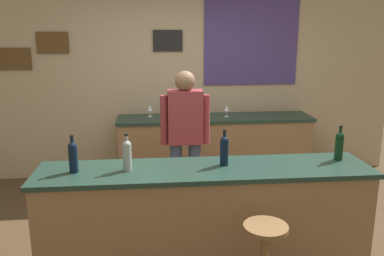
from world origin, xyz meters
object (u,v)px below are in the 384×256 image
at_px(bar_stool, 265,253).
at_px(coffee_mug, 201,115).
at_px(wine_bottle_b, 127,154).
at_px(wine_glass_a, 150,108).
at_px(wine_bottle_c, 224,149).
at_px(wine_glass_b, 227,109).
at_px(bartender, 185,136).
at_px(wine_bottle_a, 73,156).
at_px(wine_bottle_d, 339,145).

relative_size(bar_stool, coffee_mug, 5.44).
bearing_deg(wine_bottle_b, wine_glass_a, 85.35).
xyz_separation_m(wine_bottle_c, wine_glass_b, (0.39, 1.98, -0.05)).
xyz_separation_m(bartender, coffee_mug, (0.28, 1.00, 0.01)).
height_order(wine_bottle_b, wine_glass_b, wine_bottle_b).
relative_size(wine_glass_a, wine_glass_b, 1.00).
height_order(wine_bottle_a, wine_bottle_d, same).
relative_size(wine_bottle_b, coffee_mug, 2.45).
height_order(wine_bottle_b, wine_bottle_d, same).
height_order(wine_bottle_c, wine_glass_a, wine_bottle_c).
bearing_deg(bartender, wine_bottle_b, -119.31).
bearing_deg(bar_stool, wine_bottle_c, 107.03).
height_order(bar_stool, wine_bottle_b, wine_bottle_b).
xyz_separation_m(bartender, wine_bottle_b, (-0.55, -0.97, 0.12)).
xyz_separation_m(wine_bottle_a, wine_glass_a, (0.60, 2.15, -0.05)).
height_order(wine_bottle_c, wine_bottle_d, same).
relative_size(bartender, wine_glass_a, 10.45).
bearing_deg(wine_bottle_d, wine_glass_b, 107.91).
relative_size(wine_bottle_c, wine_bottle_d, 1.00).
bearing_deg(bar_stool, wine_bottle_b, 149.81).
bearing_deg(wine_bottle_a, wine_glass_a, 74.49).
xyz_separation_m(wine_bottle_a, wine_glass_b, (1.61, 2.04, -0.05)).
relative_size(wine_bottle_b, wine_glass_b, 1.97).
bearing_deg(wine_glass_b, wine_bottle_c, -101.02).
distance_m(wine_bottle_c, coffee_mug, 1.92).
bearing_deg(coffee_mug, bartender, -105.79).
xyz_separation_m(wine_bottle_a, coffee_mug, (1.25, 1.98, -0.11)).
bearing_deg(bartender, wine_glass_b, 59.07).
bearing_deg(bartender, wine_bottle_a, -134.81).
distance_m(bar_stool, wine_bottle_c, 0.89).
distance_m(bar_stool, wine_bottle_b, 1.29).
bearing_deg(wine_bottle_d, bar_stool, -140.87).
bearing_deg(wine_glass_a, bartender, -72.43).
distance_m(bartender, wine_bottle_b, 1.12).
relative_size(wine_bottle_b, wine_glass_a, 1.97).
distance_m(bar_stool, coffee_mug, 2.60).
bearing_deg(coffee_mug, wine_bottle_c, -90.97).
bearing_deg(wine_bottle_c, wine_glass_a, 106.57).
relative_size(wine_bottle_a, wine_glass_a, 1.97).
relative_size(bar_stool, wine_bottle_c, 2.22).
height_order(wine_bottle_d, coffee_mug, wine_bottle_d).
distance_m(wine_bottle_d, coffee_mug, 2.13).
xyz_separation_m(wine_glass_b, coffee_mug, (-0.35, -0.06, -0.06)).
bearing_deg(wine_bottle_c, bartender, 105.27).
relative_size(wine_bottle_b, wine_bottle_d, 1.00).
bearing_deg(wine_bottle_d, wine_bottle_b, -177.11).
xyz_separation_m(wine_bottle_c, wine_bottle_d, (1.01, 0.04, 0.00)).
height_order(wine_bottle_b, coffee_mug, wine_bottle_b).
distance_m(wine_bottle_a, wine_bottle_d, 2.24).
relative_size(bartender, wine_bottle_a, 5.29).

